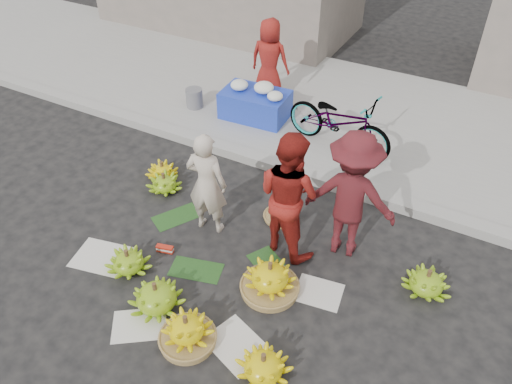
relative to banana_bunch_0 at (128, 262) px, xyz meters
The scene contains 22 objects.
ground 1.04m from the banana_bunch_0, 35.33° to the left, with size 80.00×80.00×0.00m, color black.
curb 2.92m from the banana_bunch_0, 73.33° to the left, with size 40.00×0.25×0.15m, color gray.
sidewalk 4.96m from the banana_bunch_0, 80.30° to the left, with size 40.00×4.00×0.12m, color gray.
newspaper_scatter 0.87m from the banana_bunch_0, 13.93° to the right, with size 3.20×1.80×0.00m, color silver, non-canonical shape.
banana_leaves 1.09m from the banana_bunch_0, 47.12° to the left, with size 2.00×1.00×0.00m, color #1A4216, non-canonical shape.
banana_bunch_0 is the anchor object (origin of this frame).
banana_bunch_1 0.73m from the banana_bunch_0, 23.85° to the right, with size 0.84×0.84×0.40m.
banana_bunch_2 1.35m from the banana_bunch_0, 22.64° to the right, with size 0.63×0.63×0.43m.
banana_bunch_3 2.21m from the banana_bunch_0, 12.53° to the right, with size 0.58×0.58×0.36m.
banana_bunch_4 1.79m from the banana_bunch_0, 17.77° to the left, with size 0.70×0.70×0.47m.
banana_bunch_5 3.64m from the banana_bunch_0, 23.15° to the left, with size 0.73×0.73×0.35m.
banana_bunch_6 1.61m from the banana_bunch_0, 110.64° to the left, with size 0.59×0.59×0.32m.
banana_bunch_7 1.94m from the banana_bunch_0, 114.36° to the left, with size 0.51×0.51×0.29m.
basket_spare 2.17m from the banana_bunch_0, 55.09° to the left, with size 0.47×0.47×0.05m, color olive.
incense_stack 0.52m from the banana_bunch_0, 66.36° to the left, with size 0.22×0.07×0.09m, color red.
vendor_cream 1.38m from the banana_bunch_0, 68.33° to the left, with size 0.55×0.36×1.50m, color beige.
vendor_red 2.16m from the banana_bunch_0, 40.83° to the left, with size 0.85×0.66×1.74m, color #A22218.
man_striped 2.86m from the banana_bunch_0, 36.57° to the left, with size 1.14×0.65×1.76m, color maroon.
flower_table 3.91m from the banana_bunch_0, 94.57° to the left, with size 1.20×0.79×0.67m.
grey_bucket 3.96m from the banana_bunch_0, 111.87° to the left, with size 0.31×0.31×0.35m, color slate.
flower_vendor 4.75m from the banana_bunch_0, 95.46° to the left, with size 0.73×0.48×1.50m, color #A22218.
bicycle 3.93m from the banana_bunch_0, 70.14° to the left, with size 1.85×0.64×0.97m, color gray.
Camera 1 is at (2.59, -3.58, 4.71)m, focal length 35.00 mm.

